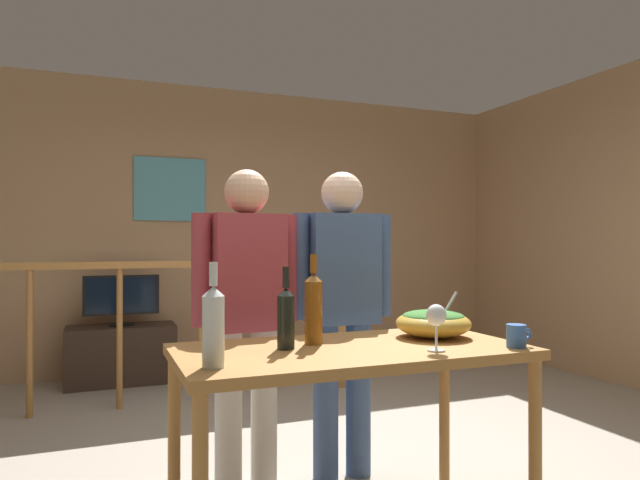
% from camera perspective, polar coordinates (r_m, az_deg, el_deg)
% --- Properties ---
extents(back_wall, '(6.06, 0.10, 2.73)m').
position_cam_1_polar(back_wall, '(5.66, -9.68, 1.22)').
color(back_wall, tan).
rests_on(back_wall, ground_plane).
extents(side_wall_right, '(0.10, 4.42, 2.73)m').
position_cam_1_polar(side_wall_right, '(5.45, 28.79, 1.32)').
color(side_wall_right, tan).
rests_on(side_wall_right, ground_plane).
extents(framed_picture, '(0.65, 0.03, 0.59)m').
position_cam_1_polar(framed_picture, '(5.54, -14.89, 4.97)').
color(framed_picture, '#529FAF').
extents(stair_railing, '(3.62, 0.10, 1.13)m').
position_cam_1_polar(stair_railing, '(4.46, -12.76, -6.80)').
color(stair_railing, '#9E6B33').
rests_on(stair_railing, ground_plane).
extents(tv_console, '(0.90, 0.40, 0.50)m').
position_cam_1_polar(tv_console, '(5.28, -19.43, -10.83)').
color(tv_console, '#38281E').
rests_on(tv_console, ground_plane).
extents(flat_screen_tv, '(0.62, 0.12, 0.44)m').
position_cam_1_polar(flat_screen_tv, '(5.18, -19.40, -5.35)').
color(flat_screen_tv, black).
rests_on(flat_screen_tv, tv_console).
extents(serving_table, '(1.36, 0.69, 0.80)m').
position_cam_1_polar(serving_table, '(2.28, 3.12, -12.84)').
color(serving_table, '#9E6B33').
rests_on(serving_table, ground_plane).
extents(salad_bowl, '(0.32, 0.32, 0.19)m').
position_cam_1_polar(salad_bowl, '(2.52, 11.36, -8.11)').
color(salad_bowl, gold).
rests_on(salad_bowl, serving_table).
extents(wine_glass, '(0.08, 0.08, 0.18)m').
position_cam_1_polar(wine_glass, '(2.19, 11.65, -7.67)').
color(wine_glass, silver).
rests_on(wine_glass, serving_table).
extents(wine_bottle_amber, '(0.07, 0.07, 0.36)m').
position_cam_1_polar(wine_bottle_amber, '(2.29, -0.66, -6.79)').
color(wine_bottle_amber, brown).
rests_on(wine_bottle_amber, serving_table).
extents(wine_bottle_clear, '(0.07, 0.07, 0.35)m').
position_cam_1_polar(wine_bottle_clear, '(1.90, -10.72, -8.39)').
color(wine_bottle_clear, silver).
rests_on(wine_bottle_clear, serving_table).
extents(wine_bottle_dark, '(0.07, 0.07, 0.32)m').
position_cam_1_polar(wine_bottle_dark, '(2.19, -3.47, -7.71)').
color(wine_bottle_dark, black).
rests_on(wine_bottle_dark, serving_table).
extents(mug_blue, '(0.11, 0.08, 0.09)m').
position_cam_1_polar(mug_blue, '(2.37, 19.24, -9.12)').
color(mug_blue, '#3866B2').
rests_on(mug_blue, serving_table).
extents(person_standing_left, '(0.54, 0.24, 1.57)m').
position_cam_1_polar(person_standing_left, '(2.78, -7.43, -6.43)').
color(person_standing_left, beige).
rests_on(person_standing_left, ground_plane).
extents(person_standing_right, '(0.54, 0.24, 1.58)m').
position_cam_1_polar(person_standing_right, '(2.95, 2.25, -5.91)').
color(person_standing_right, '#3D5684').
rests_on(person_standing_right, ground_plane).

